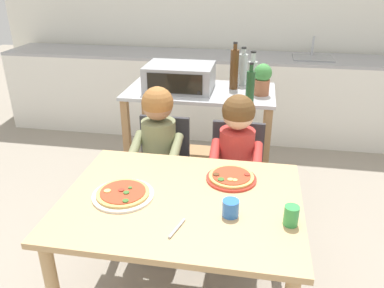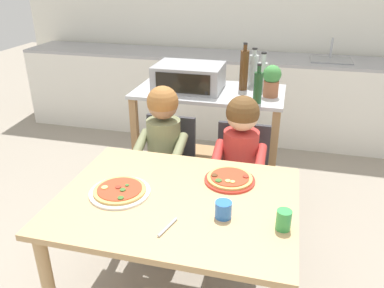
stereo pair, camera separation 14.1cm
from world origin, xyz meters
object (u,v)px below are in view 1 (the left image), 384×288
(serving_spoon, at_px, (177,228))
(potted_herb_plant, at_px, (262,78))
(pizza_plate_red_rimmed, at_px, (231,178))
(drinking_cup_green, at_px, (291,216))
(dining_chair_right, at_px, (236,175))
(pizza_plate_white, at_px, (123,194))
(bottle_tall_green_wine, at_px, (243,69))
(child_in_red_shirt, at_px, (236,156))
(bottle_dark_olive_oil, at_px, (234,69))
(dining_table, at_px, (182,216))
(bottle_slim_sauce, at_px, (250,86))
(child_in_olive_shirt, at_px, (157,148))
(bottle_brown_beer, at_px, (252,74))
(kitchen_island_cart, at_px, (200,127))
(toaster_oven, at_px, (180,77))
(dining_chair_left, at_px, (162,168))
(drinking_cup_blue, at_px, (231,208))

(serving_spoon, bearing_deg, potted_herb_plant, 76.88)
(pizza_plate_red_rimmed, height_order, drinking_cup_green, drinking_cup_green)
(potted_herb_plant, height_order, dining_chair_right, potted_herb_plant)
(drinking_cup_green, bearing_deg, pizza_plate_white, 173.56)
(bottle_tall_green_wine, bearing_deg, pizza_plate_red_rimmed, -89.09)
(potted_herb_plant, relative_size, child_in_red_shirt, 0.22)
(bottle_dark_olive_oil, bearing_deg, bottle_tall_green_wine, 62.89)
(dining_table, xyz_separation_m, dining_chair_right, (0.22, 0.71, -0.14))
(bottle_slim_sauce, bearing_deg, child_in_olive_shirt, -145.89)
(dining_chair_right, relative_size, child_in_red_shirt, 0.78)
(bottle_brown_beer, distance_m, pizza_plate_white, 1.47)
(bottle_slim_sauce, distance_m, pizza_plate_white, 1.20)
(bottle_brown_beer, relative_size, child_in_olive_shirt, 0.26)
(pizza_plate_white, bearing_deg, serving_spoon, -33.70)
(bottle_slim_sauce, distance_m, drinking_cup_green, 1.16)
(child_in_red_shirt, xyz_separation_m, pizza_plate_white, (-0.51, -0.63, 0.06))
(child_in_olive_shirt, distance_m, pizza_plate_red_rimmed, 0.64)
(kitchen_island_cart, xyz_separation_m, pizza_plate_white, (-0.19, -1.23, 0.14))
(bottle_dark_olive_oil, bearing_deg, child_in_olive_shirt, -123.06)
(child_in_olive_shirt, bearing_deg, toaster_oven, 86.43)
(bottle_brown_beer, bearing_deg, toaster_oven, -167.27)
(bottle_brown_beer, height_order, potted_herb_plant, bottle_brown_beer)
(kitchen_island_cart, distance_m, child_in_olive_shirt, 0.62)
(dining_table, relative_size, dining_chair_right, 1.42)
(bottle_dark_olive_oil, xyz_separation_m, drinking_cup_green, (0.36, -1.39, -0.28))
(kitchen_island_cart, relative_size, pizza_plate_white, 3.67)
(potted_herb_plant, bearing_deg, dining_chair_left, -146.13)
(bottle_brown_beer, distance_m, potted_herb_plant, 0.17)
(bottle_brown_beer, bearing_deg, drinking_cup_blue, -91.40)
(bottle_brown_beer, distance_m, drinking_cup_green, 1.46)
(bottle_brown_beer, distance_m, child_in_olive_shirt, 0.95)
(bottle_dark_olive_oil, bearing_deg, child_in_red_shirt, -83.51)
(potted_herb_plant, distance_m, drinking_cup_blue, 1.29)
(bottle_slim_sauce, distance_m, child_in_red_shirt, 0.52)
(child_in_olive_shirt, bearing_deg, pizza_plate_red_rimmed, -37.89)
(dining_chair_right, distance_m, pizza_plate_white, 0.94)
(dining_chair_left, bearing_deg, bottle_slim_sauce, 25.10)
(pizza_plate_white, distance_m, drinking_cup_green, 0.79)
(child_in_red_shirt, xyz_separation_m, serving_spoon, (-0.19, -0.83, 0.05))
(potted_herb_plant, height_order, pizza_plate_red_rimmed, potted_herb_plant)
(potted_herb_plant, xyz_separation_m, pizza_plate_white, (-0.64, -1.19, -0.29))
(toaster_oven, height_order, bottle_brown_beer, bottle_brown_beer)
(dining_table, bearing_deg, dining_chair_right, 72.52)
(toaster_oven, distance_m, bottle_tall_green_wine, 0.49)
(bottle_slim_sauce, xyz_separation_m, bottle_brown_beer, (0.00, 0.31, 0.00))
(potted_herb_plant, bearing_deg, pizza_plate_red_rimmed, -98.00)
(dining_chair_right, bearing_deg, toaster_oven, 134.83)
(bottle_dark_olive_oil, distance_m, dining_chair_left, 0.90)
(bottle_tall_green_wine, bearing_deg, serving_spoon, -96.16)
(bottle_brown_beer, bearing_deg, dining_table, -102.11)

